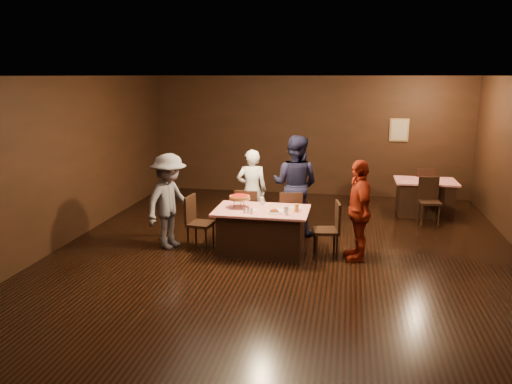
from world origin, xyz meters
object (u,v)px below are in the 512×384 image
at_px(main_table, 262,231).
at_px(back_table, 425,197).
at_px(glass_back, 262,201).
at_px(chair_far_left, 248,213).
at_px(chair_end_right, 326,229).
at_px(chair_far_right, 290,215).
at_px(glass_front_right, 286,211).
at_px(diner_grey_knit, 169,201).
at_px(chair_end_left, 200,222).
at_px(diner_white_jacket, 252,190).
at_px(glass_amber, 297,208).
at_px(chair_back_far, 421,188).
at_px(plate_empty, 295,208).
at_px(diner_navy_hoodie, 295,185).
at_px(chair_back_near, 430,201).
at_px(diner_red_shirt, 359,210).
at_px(pizza_stand, 240,197).

relative_size(main_table, back_table, 1.23).
xyz_separation_m(back_table, glass_back, (-3.16, -2.74, 0.46)).
distance_m(chair_far_left, chair_end_right, 1.68).
bearing_deg(chair_far_right, glass_front_right, 81.50).
bearing_deg(diner_grey_knit, chair_end_left, -65.98).
bearing_deg(diner_white_jacket, chair_far_right, 136.18).
distance_m(chair_far_left, diner_white_jacket, 0.58).
bearing_deg(chair_end_right, glass_amber, -93.79).
xyz_separation_m(chair_end_left, chair_back_far, (4.21, 3.64, 0.00)).
bearing_deg(back_table, glass_front_right, -128.94).
xyz_separation_m(chair_far_left, chair_end_left, (-0.70, -0.75, 0.00)).
relative_size(back_table, plate_empty, 5.20).
height_order(main_table, diner_grey_knit, diner_grey_knit).
height_order(diner_navy_hoodie, glass_amber, diner_navy_hoodie).
xyz_separation_m(chair_end_left, glass_back, (1.05, 0.30, 0.37)).
height_order(chair_back_near, diner_grey_knit, diner_grey_knit).
distance_m(diner_white_jacket, diner_grey_knit, 1.77).
xyz_separation_m(chair_end_right, glass_amber, (-0.50, -0.05, 0.37)).
relative_size(diner_white_jacket, plate_empty, 6.47).
relative_size(diner_white_jacket, glass_amber, 11.56).
height_order(chair_end_left, chair_end_right, same).
bearing_deg(glass_amber, main_table, 175.24).
bearing_deg(diner_navy_hoodie, chair_end_left, 52.17).
relative_size(main_table, glass_back, 11.43).
bearing_deg(chair_back_far, diner_navy_hoodie, 29.12).
height_order(back_table, chair_back_far, chair_back_far).
bearing_deg(chair_back_near, chair_end_left, -155.36).
bearing_deg(chair_back_near, diner_red_shirt, -126.57).
height_order(chair_end_right, diner_red_shirt, diner_red_shirt).
bearing_deg(diner_red_shirt, diner_white_jacket, -134.34).
height_order(back_table, diner_grey_knit, diner_grey_knit).
relative_size(diner_navy_hoodie, pizza_stand, 5.04).
bearing_deg(back_table, chair_back_far, 90.00).
bearing_deg(chair_back_far, glass_back, 33.47).
height_order(chair_back_far, glass_back, chair_back_far).
distance_m(chair_far_left, chair_back_far, 4.55).
bearing_deg(diner_red_shirt, chair_back_far, 145.21).
relative_size(diner_navy_hoodie, glass_amber, 13.67).
relative_size(pizza_stand, plate_empty, 1.52).
distance_m(back_table, chair_back_far, 0.61).
relative_size(back_table, diner_grey_knit, 0.77).
height_order(diner_white_jacket, plate_empty, diner_white_jacket).
bearing_deg(chair_far_left, glass_front_right, 128.85).
bearing_deg(chair_back_far, pizza_stand, 32.53).
xyz_separation_m(chair_far_left, glass_front_right, (0.85, -1.00, 0.37)).
relative_size(chair_back_far, diner_navy_hoodie, 0.50).
bearing_deg(chair_end_left, chair_far_right, -56.74).
xyz_separation_m(plate_empty, glass_back, (-0.60, 0.15, 0.06)).
bearing_deg(diner_grey_knit, glass_amber, -70.04).
relative_size(chair_back_far, diner_grey_knit, 0.56).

